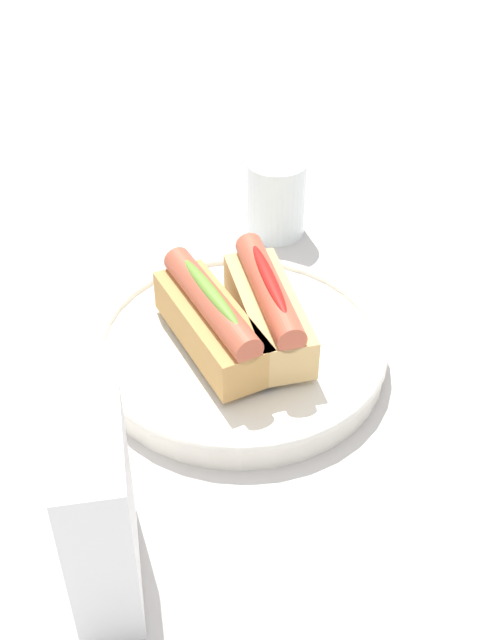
# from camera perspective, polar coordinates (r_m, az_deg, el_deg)

# --- Properties ---
(ground_plane) EXTENTS (2.40, 2.40, 0.00)m
(ground_plane) POSITION_cam_1_polar(r_m,az_deg,el_deg) (0.73, -1.27, -4.37)
(ground_plane) COLOR beige
(serving_bowl) EXTENTS (0.27, 0.27, 0.03)m
(serving_bowl) POSITION_cam_1_polar(r_m,az_deg,el_deg) (0.74, 0.00, -2.03)
(serving_bowl) COLOR silver
(serving_bowl) RESTS_ON ground_plane
(hotdog_front) EXTENTS (0.16, 0.08, 0.06)m
(hotdog_front) POSITION_cam_1_polar(r_m,az_deg,el_deg) (0.72, 2.04, 0.96)
(hotdog_front) COLOR #DBB270
(hotdog_front) RESTS_ON serving_bowl
(hotdog_back) EXTENTS (0.16, 0.11, 0.06)m
(hotdog_back) POSITION_cam_1_polar(r_m,az_deg,el_deg) (0.71, -2.09, 0.01)
(hotdog_back) COLOR tan
(hotdog_back) RESTS_ON serving_bowl
(water_glass) EXTENTS (0.07, 0.07, 0.09)m
(water_glass) POSITION_cam_1_polar(r_m,az_deg,el_deg) (0.92, 2.58, 8.45)
(water_glass) COLOR white
(water_glass) RESTS_ON ground_plane
(napkin_box) EXTENTS (0.12, 0.06, 0.15)m
(napkin_box) POSITION_cam_1_polar(r_m,az_deg,el_deg) (0.55, -10.09, -13.13)
(napkin_box) COLOR white
(napkin_box) RESTS_ON ground_plane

